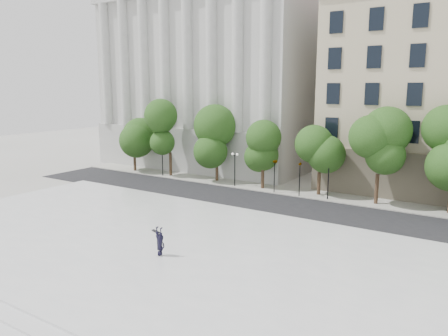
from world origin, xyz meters
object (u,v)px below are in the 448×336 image
(traffic_light_east, at_px, (300,162))
(skateboard, at_px, (156,231))
(traffic_light_west, at_px, (275,160))
(person_lying, at_px, (160,252))

(traffic_light_east, xyz_separation_m, skateboard, (-4.19, -17.72, -3.18))
(traffic_light_west, height_order, person_lying, traffic_light_west)
(traffic_light_west, distance_m, skateboard, 18.05)
(person_lying, xyz_separation_m, skateboard, (-3.46, 3.43, -0.22))
(person_lying, bearing_deg, traffic_light_west, 99.51)
(person_lying, height_order, skateboard, person_lying)
(person_lying, distance_m, skateboard, 4.88)
(person_lying, relative_size, skateboard, 2.25)
(traffic_light_west, distance_m, traffic_light_east, 2.93)
(person_lying, bearing_deg, skateboard, 138.82)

